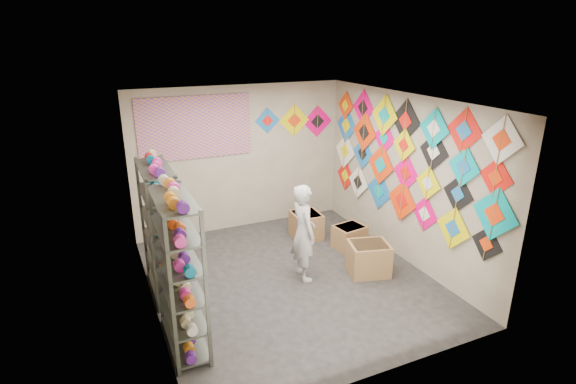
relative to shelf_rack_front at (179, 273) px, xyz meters
name	(u,v)px	position (x,y,z in m)	size (l,w,h in m)	color
ground	(290,279)	(1.78, 0.85, -0.95)	(4.50, 4.50, 0.00)	#272422
room_walls	(290,176)	(1.78, 0.85, 0.69)	(4.50, 4.50, 4.50)	tan
shelf_rack_front	(179,273)	(0.00, 0.00, 0.00)	(0.40, 1.10, 1.90)	#4C5147
shelf_rack_back	(161,231)	(0.00, 1.30, 0.00)	(0.40, 1.10, 1.90)	#4C5147
string_spools	(169,243)	(0.00, 0.65, 0.10)	(0.12, 2.36, 0.12)	#F832A7
kite_wall_display	(401,159)	(3.76, 0.94, 0.70)	(0.06, 4.31, 2.06)	black
back_wall_kites	(297,121)	(2.94, 3.09, 1.02)	(1.61, 0.02, 0.68)	#1A6DB9
poster	(196,128)	(0.98, 3.08, 1.05)	(2.00, 0.01, 1.10)	#744DA7
shopkeeper	(303,232)	(1.99, 0.83, -0.20)	(0.38, 0.56, 1.50)	beige
carton_a	(369,258)	(2.97, 0.52, -0.70)	(0.60, 0.50, 0.50)	#9B7243
carton_b	(349,237)	(3.16, 1.39, -0.74)	(0.50, 0.41, 0.41)	#9B7243
carton_c	(306,225)	(2.67, 2.09, -0.71)	(0.49, 0.54, 0.47)	#9B7243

